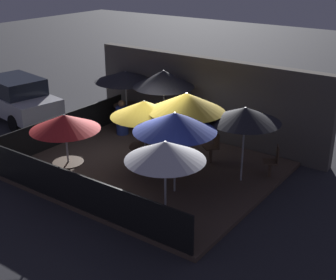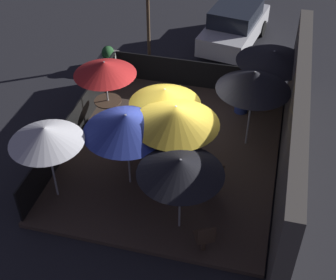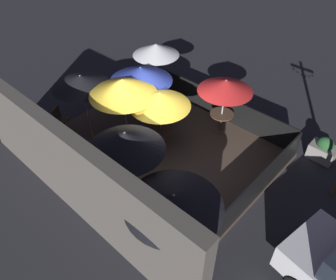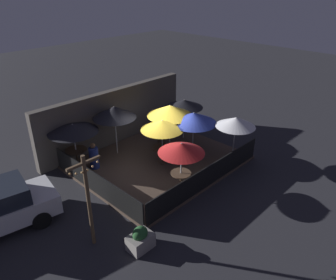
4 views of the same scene
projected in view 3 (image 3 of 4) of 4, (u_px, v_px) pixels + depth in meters
ground_plane at (158, 152)px, 10.94m from camera, size 60.00×60.00×0.00m
patio_deck at (158, 150)px, 10.90m from camera, size 7.01×5.82×0.12m
building_wall at (71, 172)px, 8.27m from camera, size 8.61×0.36×2.82m
fence_front at (211, 102)px, 12.16m from camera, size 6.81×0.05×0.95m
fence_side_left at (250, 195)px, 8.77m from camera, size 0.05×5.62×0.95m
patio_umbrella_0 at (174, 201)px, 6.91m from camera, size 2.18×2.18×2.00m
patio_umbrella_1 at (226, 86)px, 10.42m from camera, size 1.80×1.80×2.04m
patio_umbrella_2 at (160, 99)px, 9.79m from camera, size 1.90×1.90×2.08m
patio_umbrella_3 at (123, 87)px, 9.86m from camera, size 2.11×2.11×2.35m
patio_umbrella_4 at (141, 74)px, 10.79m from camera, size 2.13×2.13×2.18m
patio_umbrella_5 at (81, 81)px, 10.51m from camera, size 1.92×1.92×2.11m
patio_umbrella_6 at (125, 141)px, 7.94m from camera, size 1.99×1.99×2.38m
patio_umbrella_7 at (156, 50)px, 12.16m from camera, size 1.76×1.76×2.16m
dining_table_0 at (173, 233)px, 7.69m from camera, size 0.94×0.94×0.78m
dining_table_1 at (221, 117)px, 11.24m from camera, size 0.81×0.81×0.74m
dining_table_2 at (160, 132)px, 10.61m from camera, size 0.90×0.90×0.74m
patio_chair_0 at (97, 140)px, 10.43m from camera, size 0.56×0.56×0.94m
patio_chair_1 at (61, 118)px, 11.33m from camera, size 0.54×0.54×0.92m
patron_0 at (180, 208)px, 8.38m from camera, size 0.45×0.45×1.20m
planter_box at (323, 150)px, 10.48m from camera, size 0.81×0.57×0.84m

